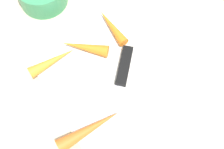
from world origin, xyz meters
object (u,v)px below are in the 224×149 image
Objects in this scene: knife at (122,70)px; carrot_longest at (89,129)px; carrot_short at (85,47)px; carrot_shortest at (112,26)px; carrot_long at (52,61)px; cutting_board at (112,76)px.

knife is 1.21× the size of carrot_longest.
carrot_longest is at bearing -15.08° from knife.
carrot_longest reaches higher than knife.
carrot_short reaches higher than carrot_shortest.
knife is at bearing -40.26° from carrot_long.
carrot_longest is at bearing 137.90° from carrot_shortest.
carrot_long reaches higher than knife.
carrot_short is at bearing -111.30° from knife.
carrot_long is at bearing 88.43° from carrot_longest.
carrot_long is 0.80× the size of carrot_longest.
carrot_longest is at bearing -52.64° from cutting_board.
knife is 0.11m from carrot_shortest.
cutting_board is 3.55× the size of carrot_short.
knife is 0.15m from carrot_long.
knife is 1.55× the size of carrot_shortest.
carrot_long is at bearing 38.75° from carrot_short.
carrot_longest reaches higher than carrot_shortest.
carrot_shortest is (-0.01, 0.15, -0.00)m from carrot_long.
carrot_shortest is at bearing 146.90° from cutting_board.
carrot_short is 0.18m from carrot_longest.
carrot_shortest is at bearing -124.19° from carrot_short.
knife is 0.09m from carrot_short.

